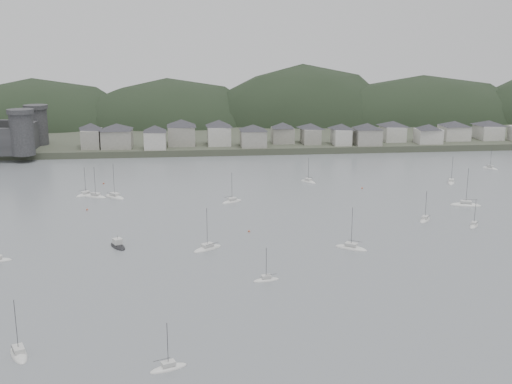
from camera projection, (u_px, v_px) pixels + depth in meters
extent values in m
plane|color=slate|center=(297.00, 311.00, 124.17)|extent=(900.00, 900.00, 0.00)
cube|color=#383D2D|center=(219.00, 119.00, 408.67)|extent=(900.00, 250.00, 3.00)
ellipsoid|color=black|center=(37.00, 146.00, 377.39)|extent=(138.98, 92.48, 81.13)
ellipsoid|color=black|center=(169.00, 143.00, 386.59)|extent=(132.08, 90.41, 79.74)
ellipsoid|color=black|center=(301.00, 145.00, 396.11)|extent=(133.88, 88.37, 101.41)
ellipsoid|color=black|center=(420.00, 140.00, 398.70)|extent=(165.81, 81.78, 82.55)
cylinder|color=#2D2D2F|center=(22.00, 135.00, 271.84)|extent=(10.00, 10.00, 18.00)
cylinder|color=#2D2D2F|center=(37.00, 127.00, 299.00)|extent=(10.00, 10.00, 17.00)
cube|color=#2D2D2F|center=(30.00, 137.00, 286.07)|extent=(3.50, 30.00, 12.00)
cube|color=gray|center=(92.00, 139.00, 291.24)|extent=(8.34, 12.91, 8.59)
pyramid|color=#2A292E|center=(91.00, 126.00, 289.86)|extent=(15.78, 15.78, 3.01)
cube|color=gray|center=(117.00, 139.00, 291.89)|extent=(13.68, 13.35, 8.36)
pyramid|color=#2A292E|center=(117.00, 127.00, 290.55)|extent=(20.07, 20.07, 2.93)
cube|color=#B2B0A7|center=(155.00, 140.00, 288.69)|extent=(9.78, 10.20, 8.08)
pyramid|color=#2A292E|center=(155.00, 128.00, 287.39)|extent=(14.83, 14.83, 2.83)
cube|color=gray|center=(182.00, 135.00, 299.15)|extent=(12.59, 13.33, 9.09)
pyramid|color=#2A292E|center=(181.00, 123.00, 297.69)|extent=(19.24, 19.24, 3.18)
cube|color=#B2B0A7|center=(219.00, 136.00, 299.57)|extent=(10.74, 12.17, 8.87)
pyramid|color=#2A292E|center=(219.00, 123.00, 298.15)|extent=(17.01, 17.01, 3.10)
cube|color=gray|center=(253.00, 138.00, 295.03)|extent=(11.63, 12.09, 7.69)
pyramid|color=#2A292E|center=(253.00, 127.00, 293.80)|extent=(17.61, 17.61, 2.69)
cube|color=gray|center=(283.00, 135.00, 305.05)|extent=(10.37, 9.35, 7.44)
pyramid|color=#2A292E|center=(283.00, 125.00, 303.86)|extent=(14.65, 14.65, 2.60)
cube|color=gray|center=(311.00, 136.00, 304.18)|extent=(8.24, 12.20, 7.22)
pyramid|color=#2A292E|center=(311.00, 126.00, 303.03)|extent=(15.17, 15.17, 2.53)
cube|color=#B2B0A7|center=(341.00, 137.00, 300.57)|extent=(8.06, 10.91, 7.46)
pyramid|color=#2A292E|center=(342.00, 126.00, 299.37)|extent=(14.08, 14.08, 2.61)
cube|color=gray|center=(367.00, 137.00, 300.41)|extent=(11.73, 11.78, 7.66)
pyramid|color=#2A292E|center=(368.00, 126.00, 299.19)|extent=(17.46, 17.46, 2.68)
cube|color=#B2B0A7|center=(393.00, 133.00, 311.64)|extent=(10.19, 13.02, 7.33)
pyramid|color=#2A292E|center=(393.00, 123.00, 310.47)|extent=(17.23, 17.23, 2.57)
cube|color=#B2B0A7|center=(428.00, 136.00, 304.74)|extent=(11.70, 9.81, 6.88)
pyramid|color=#2A292E|center=(429.00, 127.00, 303.64)|extent=(15.97, 15.97, 2.41)
cube|color=#B2B0A7|center=(454.00, 133.00, 315.06)|extent=(12.83, 12.48, 7.00)
pyramid|color=#2A292E|center=(455.00, 123.00, 313.94)|extent=(18.79, 18.79, 2.45)
cube|color=#B2B0A7|center=(488.00, 132.00, 317.51)|extent=(11.07, 13.50, 6.97)
pyramid|color=#2A292E|center=(489.00, 123.00, 316.39)|extent=(18.25, 18.25, 2.44)
ellipsoid|color=silver|center=(490.00, 169.00, 259.90)|extent=(5.60, 6.93, 1.37)
cube|color=beige|center=(490.00, 166.00, 259.67)|extent=(2.58, 2.83, 0.70)
cylinder|color=#3F3F42|center=(491.00, 158.00, 258.85)|extent=(0.12, 0.12, 8.57)
cylinder|color=#3F3F42|center=(490.00, 166.00, 258.47)|extent=(1.78, 2.63, 0.10)
ellipsoid|color=silver|center=(86.00, 195.00, 215.75)|extent=(7.39, 6.85, 1.53)
cube|color=beige|center=(86.00, 192.00, 215.49)|extent=(3.13, 3.02, 0.70)
cylinder|color=#3F3F42|center=(85.00, 181.00, 214.58)|extent=(0.12, 0.12, 9.56)
cylinder|color=#3F3F42|center=(83.00, 190.00, 216.12)|extent=(2.67, 2.33, 0.10)
ellipsoid|color=silver|center=(96.00, 197.00, 213.16)|extent=(8.49, 6.08, 1.64)
cube|color=beige|center=(96.00, 194.00, 212.89)|extent=(3.38, 2.92, 0.70)
cylinder|color=#3F3F42|center=(95.00, 182.00, 211.90)|extent=(0.12, 0.12, 10.24)
cylinder|color=#3F3F42|center=(91.00, 193.00, 211.97)|extent=(3.32, 1.78, 0.10)
ellipsoid|color=silver|center=(115.00, 197.00, 212.71)|extent=(8.60, 8.73, 1.86)
cube|color=beige|center=(115.00, 194.00, 212.42)|extent=(3.73, 3.75, 0.70)
cylinder|color=#3F3F42|center=(114.00, 180.00, 211.30)|extent=(0.12, 0.12, 11.61)
cylinder|color=#3F3F42|center=(111.00, 193.00, 211.01)|extent=(2.98, 3.07, 0.10)
ellipsoid|color=silver|center=(351.00, 249.00, 160.81)|extent=(8.60, 7.30, 1.72)
cube|color=beige|center=(351.00, 244.00, 160.53)|extent=(3.56, 3.31, 0.70)
cylinder|color=#3F3F42|center=(352.00, 228.00, 159.50)|extent=(0.12, 0.12, 10.78)
cylinder|color=#3F3F42|center=(355.00, 241.00, 161.42)|extent=(3.20, 2.36, 0.10)
ellipsoid|color=silver|center=(19.00, 354.00, 106.83)|extent=(5.45, 8.24, 1.58)
cube|color=beige|center=(18.00, 349.00, 106.57)|extent=(2.69, 3.22, 0.70)
cylinder|color=#3F3F42|center=(16.00, 327.00, 105.63)|extent=(0.12, 0.12, 9.86)
cylinder|color=#3F3F42|center=(13.00, 350.00, 105.12)|extent=(1.50, 3.30, 0.10)
ellipsoid|color=silver|center=(232.00, 202.00, 206.79)|extent=(7.90, 6.28, 1.56)
cube|color=beige|center=(232.00, 199.00, 206.53)|extent=(3.22, 2.91, 0.70)
cylinder|color=#3F3F42|center=(232.00, 187.00, 205.60)|extent=(0.12, 0.12, 9.73)
cylinder|color=#3F3F42|center=(228.00, 197.00, 207.00)|extent=(3.01, 1.96, 0.10)
ellipsoid|color=silver|center=(425.00, 220.00, 185.86)|extent=(6.01, 6.96, 1.40)
cube|color=beige|center=(425.00, 217.00, 185.62)|extent=(2.71, 2.89, 0.70)
cylinder|color=#3F3F42|center=(426.00, 206.00, 184.78)|extent=(0.12, 0.12, 8.77)
cylinder|color=#3F3F42|center=(429.00, 216.00, 184.59)|extent=(1.98, 2.58, 0.10)
ellipsoid|color=silver|center=(466.00, 206.00, 202.32)|extent=(10.21, 5.90, 1.95)
cube|color=beige|center=(466.00, 202.00, 202.01)|extent=(3.89, 3.07, 0.70)
cylinder|color=#3F3F42|center=(467.00, 187.00, 200.84)|extent=(0.12, 0.12, 12.16)
cylinder|color=#3F3F42|center=(470.00, 200.00, 202.57)|extent=(4.20, 1.42, 0.10)
ellipsoid|color=silver|center=(207.00, 249.00, 160.37)|extent=(8.61, 7.24, 1.72)
cube|color=beige|center=(207.00, 245.00, 160.09)|extent=(3.55, 3.29, 0.70)
cylinder|color=#3F3F42|center=(207.00, 228.00, 159.05)|extent=(0.12, 0.12, 10.77)
cylinder|color=#3F3F42|center=(212.00, 244.00, 159.23)|extent=(3.21, 2.33, 0.10)
ellipsoid|color=silver|center=(308.00, 182.00, 235.66)|extent=(6.01, 7.51, 1.48)
cube|color=beige|center=(308.00, 179.00, 235.41)|extent=(2.77, 3.06, 0.70)
cylinder|color=#3F3F42|center=(309.00, 170.00, 234.53)|extent=(0.12, 0.12, 9.26)
cylinder|color=#3F3F42|center=(310.00, 177.00, 236.44)|extent=(1.89, 2.86, 0.10)
ellipsoid|color=silver|center=(266.00, 280.00, 139.61)|extent=(6.28, 3.12, 1.20)
cube|color=beige|center=(266.00, 277.00, 139.40)|extent=(2.33, 1.73, 0.70)
cylinder|color=#3F3F42|center=(266.00, 264.00, 138.69)|extent=(0.12, 0.12, 7.52)
cylinder|color=#3F3F42|center=(271.00, 274.00, 139.17)|extent=(2.67, 0.65, 0.10)
ellipsoid|color=silver|center=(474.00, 226.00, 180.22)|extent=(5.36, 6.25, 1.26)
cube|color=beige|center=(474.00, 223.00, 180.00)|extent=(2.42, 2.59, 0.70)
cylinder|color=#3F3F42|center=(475.00, 212.00, 179.25)|extent=(0.12, 0.12, 7.86)
cylinder|color=#3F3F42|center=(478.00, 222.00, 179.06)|extent=(1.77, 2.33, 0.10)
ellipsoid|color=silver|center=(168.00, 369.00, 102.21)|extent=(6.67, 4.20, 1.27)
cube|color=beige|center=(168.00, 364.00, 101.98)|extent=(2.58, 2.11, 0.70)
cylinder|color=#3F3F42|center=(168.00, 346.00, 101.23)|extent=(0.12, 0.12, 7.95)
cylinder|color=#3F3F42|center=(162.00, 360.00, 102.14)|extent=(2.71, 1.13, 0.10)
ellipsoid|color=silver|center=(451.00, 183.00, 234.49)|extent=(5.46, 8.20, 1.57)
cube|color=beige|center=(451.00, 180.00, 234.23)|extent=(2.69, 3.21, 0.70)
cylinder|color=#3F3F42|center=(452.00, 169.00, 233.29)|extent=(0.12, 0.12, 9.82)
cylinder|color=#3F3F42|center=(449.00, 178.00, 235.29)|extent=(1.51, 3.28, 0.10)
ellipsoid|color=black|center=(118.00, 247.00, 162.32)|extent=(5.79, 8.03, 1.67)
cube|color=beige|center=(118.00, 241.00, 161.97)|extent=(2.91, 2.98, 1.40)
cylinder|color=#3F3F42|center=(117.00, 238.00, 161.75)|extent=(0.10, 0.10, 1.20)
sphere|color=#B5593C|center=(104.00, 183.00, 232.77)|extent=(0.70, 0.70, 0.70)
sphere|color=#B5593C|center=(87.00, 210.00, 197.11)|extent=(0.70, 0.70, 0.70)
sphere|color=#B5593C|center=(249.00, 231.00, 174.89)|extent=(0.70, 0.70, 0.70)
sphere|color=#B5593C|center=(362.00, 188.00, 225.45)|extent=(0.70, 0.70, 0.70)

